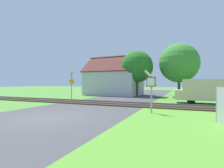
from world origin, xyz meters
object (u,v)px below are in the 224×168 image
Objects in this scene: house at (114,82)px; tree_right at (179,63)px; crossing_sign_far at (72,82)px; stop_sign_near at (151,87)px; tree_center at (137,67)px; mail_truck at (206,90)px.

house is 1.22× the size of tree_right.
crossing_sign_far is 0.46× the size of tree_right.
crossing_sign_far is (-9.89, 5.47, 0.34)m from stop_sign_near.
house is at bearing 178.84° from tree_right.
house is 4.82m from tree_center.
mail_truck is at bearing -3.87° from crossing_sign_far.
tree_center is (4.09, -1.25, 2.23)m from house.
stop_sign_near is 0.30× the size of house.
stop_sign_near is 0.41× the size of tree_center.
tree_right is at bearing 16.11° from mail_truck.
house is at bearing -48.69° from stop_sign_near.
stop_sign_near is 14.57m from tree_center.
crossing_sign_far is 0.68× the size of mail_truck.
house is 1.81× the size of mail_truck.
stop_sign_near is 15.05m from tree_right.
crossing_sign_far is 13.71m from mail_truck.
mail_truck is (12.21, -7.97, -0.81)m from house.
mail_truck is at bearing -72.37° from tree_right.
tree_center is 5.76m from tree_right.
stop_sign_near reaches higher than mail_truck.
stop_sign_near is 17.15m from house.
tree_right is (11.14, 9.22, 2.68)m from crossing_sign_far.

